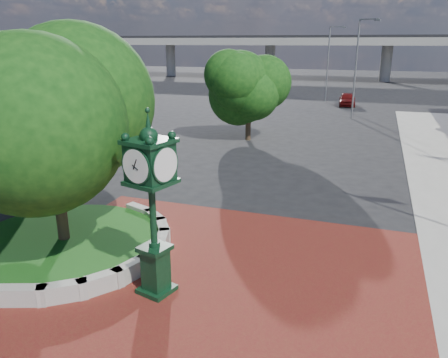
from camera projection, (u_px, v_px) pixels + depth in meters
The scene contains 11 objects.
ground at pixel (207, 275), 12.76m from camera, with size 200.00×200.00×0.00m, color black.
plaza at pixel (194, 292), 11.85m from camera, with size 12.00×12.00×0.04m, color maroon.
planter_wall at pixel (126, 252), 13.53m from camera, with size 2.96×6.77×0.54m.
grass_bed at pixel (65, 244), 14.27m from camera, with size 6.10×6.10×0.40m, color #174B15.
overpass at pixel (356, 41), 73.89m from camera, with size 90.00×12.00×7.50m.
tree_planter at pixel (52, 138), 13.20m from camera, with size 5.20×5.20×6.33m.
tree_street at pixel (249, 93), 29.25m from camera, with size 4.40×4.40×5.45m.
post_clock at pixel (152, 199), 11.04m from camera, with size 1.21×1.21×4.93m.
parked_car at pixel (347, 99), 46.01m from camera, with size 1.60×3.99×1.36m, color #5A0D0C.
street_lamp_near at pixel (358, 62), 36.95m from camera, with size 1.74×0.93×8.29m.
street_lamp_far at pixel (330, 58), 47.75m from camera, with size 1.80×0.52×8.07m.
Camera 1 is at (4.18, -10.53, 6.51)m, focal length 35.00 mm.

